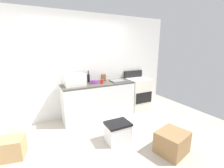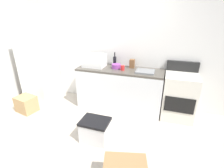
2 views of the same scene
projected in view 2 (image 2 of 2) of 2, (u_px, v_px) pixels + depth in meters
ground_plane at (83, 137)px, 2.82m from camera, size 6.00×6.00×0.00m
wall_back at (112, 46)px, 3.68m from camera, size 5.00×0.10×2.60m
kitchen_counter at (119, 89)px, 3.61m from camera, size 1.80×0.60×0.90m
refrigerator at (39, 65)px, 4.02m from camera, size 0.68×0.66×1.66m
stove_oven at (179, 96)px, 3.26m from camera, size 0.60×0.61×1.10m
microwave at (94, 60)px, 3.56m from camera, size 0.46×0.34×0.27m
sink_basin at (145, 71)px, 3.24m from camera, size 0.36×0.32×0.03m
wine_bottle at (115, 61)px, 3.64m from camera, size 0.07×0.07×0.30m
coffee_mug at (123, 68)px, 3.34m from camera, size 0.08×0.08×0.10m
knife_block at (132, 64)px, 3.50m from camera, size 0.10×0.10×0.18m
mixing_bowl at (116, 66)px, 3.47m from camera, size 0.19×0.19×0.09m
cardboard_box_large at (26, 104)px, 3.55m from camera, size 0.45×0.39×0.34m
storage_bin at (95, 130)px, 2.70m from camera, size 0.46×0.36×0.38m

